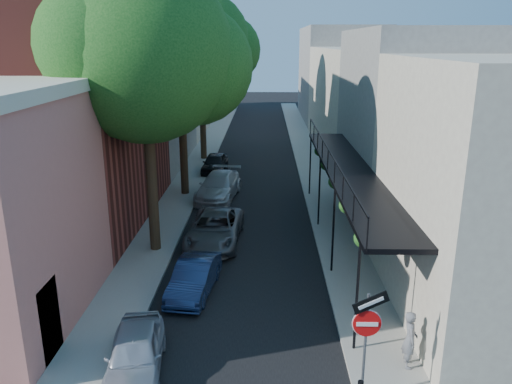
{
  "coord_description": "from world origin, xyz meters",
  "views": [
    {
      "loc": [
        0.77,
        -9.26,
        8.4
      ],
      "look_at": [
        0.42,
        9.35,
        2.8
      ],
      "focal_mm": 35.0,
      "sensor_mm": 36.0,
      "label": 1
    }
  ],
  "objects_px": {
    "parked_car_a": "(135,354)",
    "pedestrian": "(410,339)",
    "parked_car_c": "(215,229)",
    "oak_mid": "(188,68)",
    "parked_car_b": "(194,278)",
    "sign_post": "(367,328)",
    "parked_car_d": "(219,186)",
    "parked_car_e": "(215,163)",
    "oak_near": "(157,57)",
    "oak_far": "(207,44)"
  },
  "relations": [
    {
      "from": "parked_car_c",
      "to": "oak_mid",
      "type": "bearing_deg",
      "value": 108.12
    },
    {
      "from": "parked_car_c",
      "to": "parked_car_e",
      "type": "distance_m",
      "value": 12.4
    },
    {
      "from": "sign_post",
      "to": "parked_car_d",
      "type": "distance_m",
      "value": 17.24
    },
    {
      "from": "oak_mid",
      "to": "oak_far",
      "type": "bearing_deg",
      "value": 89.59
    },
    {
      "from": "sign_post",
      "to": "parked_car_b",
      "type": "height_order",
      "value": "sign_post"
    },
    {
      "from": "parked_car_c",
      "to": "pedestrian",
      "type": "bearing_deg",
      "value": -52.64
    },
    {
      "from": "oak_far",
      "to": "parked_car_a",
      "type": "distance_m",
      "value": 26.48
    },
    {
      "from": "parked_car_d",
      "to": "parked_car_e",
      "type": "height_order",
      "value": "parked_car_d"
    },
    {
      "from": "sign_post",
      "to": "pedestrian",
      "type": "distance_m",
      "value": 2.22
    },
    {
      "from": "parked_car_a",
      "to": "pedestrian",
      "type": "height_order",
      "value": "pedestrian"
    },
    {
      "from": "oak_far",
      "to": "oak_mid",
      "type": "bearing_deg",
      "value": -90.41
    },
    {
      "from": "oak_mid",
      "to": "parked_car_c",
      "type": "distance_m",
      "value": 9.93
    },
    {
      "from": "parked_car_b",
      "to": "parked_car_c",
      "type": "bearing_deg",
      "value": 93.59
    },
    {
      "from": "parked_car_b",
      "to": "parked_car_e",
      "type": "bearing_deg",
      "value": 100.17
    },
    {
      "from": "parked_car_a",
      "to": "parked_car_b",
      "type": "height_order",
      "value": "parked_car_a"
    },
    {
      "from": "oak_near",
      "to": "parked_car_d",
      "type": "xyz_separation_m",
      "value": [
        1.56,
        7.17,
        -7.18
      ]
    },
    {
      "from": "sign_post",
      "to": "oak_far",
      "type": "bearing_deg",
      "value": 103.91
    },
    {
      "from": "parked_car_a",
      "to": "pedestrian",
      "type": "xyz_separation_m",
      "value": [
        7.2,
        0.3,
        0.32
      ]
    },
    {
      "from": "oak_near",
      "to": "sign_post",
      "type": "bearing_deg",
      "value": -54.91
    },
    {
      "from": "sign_post",
      "to": "oak_mid",
      "type": "bearing_deg",
      "value": 110.86
    },
    {
      "from": "parked_car_b",
      "to": "pedestrian",
      "type": "distance_m",
      "value": 7.53
    },
    {
      "from": "sign_post",
      "to": "parked_car_e",
      "type": "xyz_separation_m",
      "value": [
        -5.76,
        22.28,
        -1.4
      ]
    },
    {
      "from": "sign_post",
      "to": "pedestrian",
      "type": "xyz_separation_m",
      "value": [
        1.44,
        1.26,
        -1.12
      ]
    },
    {
      "from": "oak_mid",
      "to": "pedestrian",
      "type": "xyz_separation_m",
      "value": [
        8.02,
        -16.0,
        -6.14
      ]
    },
    {
      "from": "oak_far",
      "to": "parked_car_e",
      "type": "height_order",
      "value": "oak_far"
    },
    {
      "from": "oak_far",
      "to": "parked_car_b",
      "type": "distance_m",
      "value": 22.32
    },
    {
      "from": "parked_car_d",
      "to": "parked_car_e",
      "type": "xyz_separation_m",
      "value": [
        -0.79,
        5.82,
        -0.07
      ]
    },
    {
      "from": "sign_post",
      "to": "oak_near",
      "type": "relative_size",
      "value": 0.26
    },
    {
      "from": "oak_mid",
      "to": "oak_far",
      "type": "height_order",
      "value": "oak_far"
    },
    {
      "from": "sign_post",
      "to": "parked_car_b",
      "type": "relative_size",
      "value": 0.85
    },
    {
      "from": "parked_car_c",
      "to": "sign_post",
      "type": "bearing_deg",
      "value": -62.66
    },
    {
      "from": "parked_car_d",
      "to": "pedestrian",
      "type": "xyz_separation_m",
      "value": [
        6.41,
        -15.19,
        0.22
      ]
    },
    {
      "from": "oak_near",
      "to": "parked_car_e",
      "type": "distance_m",
      "value": 14.89
    },
    {
      "from": "parked_car_b",
      "to": "oak_far",
      "type": "bearing_deg",
      "value": 101.62
    },
    {
      "from": "oak_near",
      "to": "parked_car_b",
      "type": "distance_m",
      "value": 8.44
    },
    {
      "from": "pedestrian",
      "to": "parked_car_a",
      "type": "bearing_deg",
      "value": 98.96
    },
    {
      "from": "oak_far",
      "to": "parked_car_b",
      "type": "relative_size",
      "value": 3.38
    },
    {
      "from": "sign_post",
      "to": "oak_mid",
      "type": "distance_m",
      "value": 19.14
    },
    {
      "from": "parked_car_c",
      "to": "parked_car_e",
      "type": "relative_size",
      "value": 1.28
    },
    {
      "from": "sign_post",
      "to": "oak_far",
      "type": "height_order",
      "value": "oak_far"
    },
    {
      "from": "oak_mid",
      "to": "parked_car_b",
      "type": "xyz_separation_m",
      "value": [
        1.75,
        -11.85,
        -6.48
      ]
    },
    {
      "from": "oak_mid",
      "to": "parked_car_c",
      "type": "bearing_deg",
      "value": -74.58
    },
    {
      "from": "sign_post",
      "to": "parked_car_b",
      "type": "bearing_deg",
      "value": 131.77
    },
    {
      "from": "oak_near",
      "to": "oak_mid",
      "type": "xyz_separation_m",
      "value": [
        -0.05,
        7.97,
        -0.82
      ]
    },
    {
      "from": "parked_car_a",
      "to": "parked_car_e",
      "type": "distance_m",
      "value": 21.32
    },
    {
      "from": "oak_mid",
      "to": "parked_car_d",
      "type": "bearing_deg",
      "value": -26.59
    },
    {
      "from": "oak_mid",
      "to": "parked_car_b",
      "type": "bearing_deg",
      "value": -81.61
    },
    {
      "from": "oak_mid",
      "to": "parked_car_a",
      "type": "bearing_deg",
      "value": -87.13
    },
    {
      "from": "oak_far",
      "to": "parked_car_b",
      "type": "height_order",
      "value": "oak_far"
    },
    {
      "from": "parked_car_b",
      "to": "parked_car_e",
      "type": "relative_size",
      "value": 0.95
    }
  ]
}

